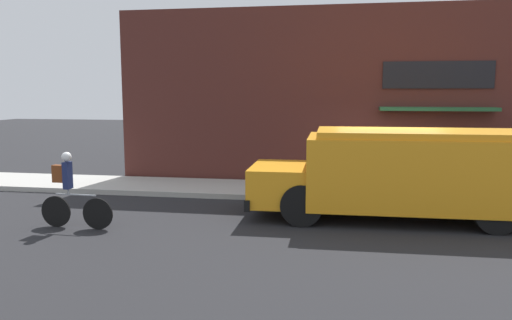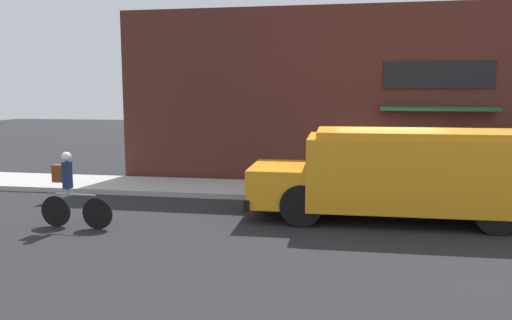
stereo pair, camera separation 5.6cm
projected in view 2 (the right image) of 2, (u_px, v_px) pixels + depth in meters
The scene contains 5 objects.
ground_plane at pixel (387, 205), 12.49m from camera, with size 70.00×70.00×0.00m, color #232326.
sidewalk at pixel (384, 194), 13.58m from camera, with size 28.00×2.24×0.14m.
storefront at pixel (384, 97), 14.47m from camera, with size 16.06×0.75×5.32m.
school_bus at pixel (405, 172), 10.97m from camera, with size 6.33×2.60×2.00m.
cyclist at pixel (70, 191), 10.36m from camera, with size 1.62×0.20×1.60m.
Camera 2 is at (-1.11, -12.61, 2.83)m, focal length 35.00 mm.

